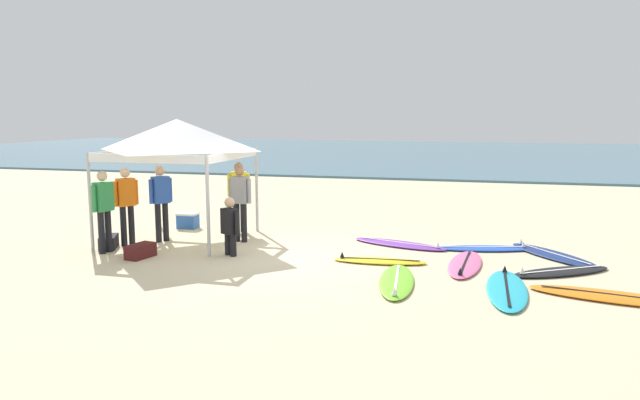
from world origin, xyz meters
The scene contains 21 objects.
ground_plane centered at (0.00, 0.00, 0.00)m, with size 80.00×80.00×0.00m, color beige.
sea centered at (0.00, 32.56, 0.05)m, with size 80.00×36.00×0.10m, color teal.
canopy_tent centered at (-2.72, 1.04, 2.39)m, with size 2.83×2.83×2.75m.
surfboard_black centered at (5.33, 0.16, 0.04)m, with size 2.01×1.56×0.19m.
surfboard_purple centered at (2.24, 1.69, 0.04)m, with size 2.26×1.27×0.19m.
surfboard_cyan centered at (4.32, -1.20, 0.04)m, with size 0.67×2.37×0.19m.
surfboard_blue centered at (4.03, 1.73, 0.04)m, with size 2.08×0.98×0.19m.
surfboard_yellow centered at (2.03, 0.10, 0.04)m, with size 1.84×0.62×0.19m.
surfboard_navy centered at (5.35, 1.48, 0.04)m, with size 1.84×2.19×0.19m.
surfboard_orange centered at (5.94, -1.20, 0.04)m, with size 2.63×1.17×0.19m.
surfboard_lime centered at (2.53, -1.20, 0.04)m, with size 0.77×2.20×0.19m.
surfboard_pink centered at (3.65, 0.27, 0.04)m, with size 0.77×2.22×0.19m.
person_yellow centered at (-1.74, 2.18, 0.99)m, with size 0.49×0.37×1.71m.
person_green centered at (-3.60, -0.54, 0.99)m, with size 0.30×0.54×1.71m.
person_grey centered at (-1.29, 1.16, 0.99)m, with size 0.55×0.25×1.71m.
person_blue centered at (-3.02, 0.73, 0.99)m, with size 0.38×0.47×1.71m.
person_orange centered at (-3.54, 0.19, 0.99)m, with size 0.38×0.47×1.71m.
person_black centered at (-0.99, -0.11, 0.66)m, with size 0.49×0.37×1.20m.
gear_bag_near_tent centered at (-2.66, -0.74, 0.14)m, with size 0.60×0.32×0.28m, color #4C1919.
gear_bag_by_pole centered at (-3.78, -0.18, 0.14)m, with size 0.60×0.32×0.28m, color #232328.
cooler_box centered at (-3.20, 2.30, 0.20)m, with size 0.50×0.36×0.39m.
Camera 1 is at (3.69, -10.74, 2.84)m, focal length 32.40 mm.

